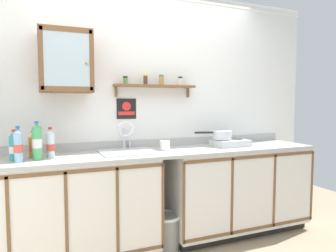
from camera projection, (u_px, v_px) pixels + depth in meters
The scene contains 18 objects.
back_wall at pixel (147, 113), 3.22m from camera, with size 3.99×0.07×2.55m.
lower_cabinet_run at pixel (64, 211), 2.65m from camera, with size 1.63×0.61×0.90m.
lower_cabinet_run_right at pixel (236, 189), 3.33m from camera, with size 1.57×0.61×0.90m.
countertop at pixel (158, 152), 2.95m from camera, with size 3.35×0.63×0.03m, color #B2B2AD.
backsplash at pixel (148, 143), 3.21m from camera, with size 3.35×0.02×0.08m, color #B2B2AD.
sink at pixel (127, 155), 2.87m from camera, with size 0.50×0.48×0.41m.
hot_plate_stove at pixel (230, 143), 3.27m from camera, with size 0.37×0.27×0.07m.
saucepan at pixel (222, 135), 3.25m from camera, with size 0.39×0.20×0.09m.
bottle_juice_amber_0 at pixel (34, 146), 2.59m from camera, with size 0.09×0.09×0.23m.
bottle_water_clear_1 at pixel (51, 144), 2.59m from camera, with size 0.07×0.07×0.26m.
bottle_soda_green_2 at pixel (37, 142), 2.48m from camera, with size 0.08×0.08×0.31m.
bottle_detergent_teal_3 at pixel (14, 147), 2.46m from camera, with size 0.08×0.08×0.25m.
bottle_water_blue_4 at pixel (18, 146), 2.38m from camera, with size 0.07×0.07×0.28m.
mug at pixel (165, 145), 3.00m from camera, with size 0.11×0.11×0.09m.
wall_cabinet at pixel (66, 62), 2.71m from camera, with size 0.45×0.34×0.55m.
spice_shelf at pixel (155, 85), 3.13m from camera, with size 0.85×0.14×0.23m.
warning_sign at pixel (126, 109), 3.10m from camera, with size 0.20×0.01×0.21m.
trash_bin at pixel (165, 231), 2.92m from camera, with size 0.31×0.31×0.33m.
Camera 1 is at (-1.02, -2.36, 1.39)m, focal length 32.75 mm.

